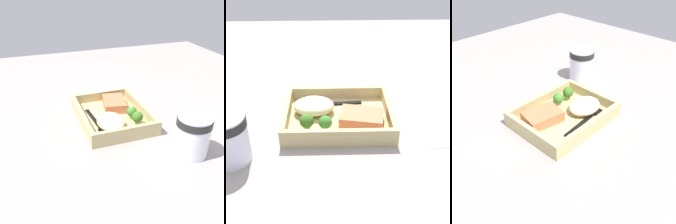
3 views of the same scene
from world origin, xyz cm
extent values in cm
cube|color=gray|center=(0.00, 0.00, -1.00)|extent=(160.00, 160.00, 2.00)
cube|color=tan|center=(0.00, 0.00, 0.60)|extent=(25.64, 19.84, 1.20)
cube|color=tan|center=(0.00, -9.32, 2.73)|extent=(25.64, 1.20, 3.07)
cube|color=tan|center=(0.00, 9.32, 2.73)|extent=(25.64, 1.20, 3.07)
cube|color=tan|center=(-12.22, 0.00, 2.73)|extent=(1.20, 17.44, 3.07)
cube|color=tan|center=(12.22, 0.00, 2.73)|extent=(1.20, 17.44, 3.07)
cube|color=#D97148|center=(-5.46, 2.65, 2.62)|extent=(10.95, 8.54, 2.83)
ellipsoid|color=beige|center=(5.83, -2.41, 3.00)|extent=(9.86, 7.75, 3.61)
cylinder|color=#76A053|center=(7.14, 5.15, 2.07)|extent=(1.22, 1.22, 1.74)
sphere|color=#3C6E22|center=(7.14, 5.15, 3.82)|extent=(3.21, 3.21, 3.21)
cylinder|color=#8AAA63|center=(3.01, 5.18, 1.90)|extent=(1.17, 1.17, 1.39)
sphere|color=#3E802E|center=(3.01, 5.18, 3.44)|extent=(3.07, 3.07, 3.07)
cube|color=black|center=(-0.14, -5.82, 1.42)|extent=(12.45, 2.12, 0.44)
cube|color=black|center=(7.74, -5.17, 1.42)|extent=(3.57, 2.47, 0.44)
cylinder|color=white|center=(22.23, 12.84, 5.24)|extent=(8.17, 8.17, 10.49)
cylinder|color=black|center=(22.23, 12.84, 9.14)|extent=(8.41, 8.41, 1.89)
cube|color=white|center=(-21.39, 3.96, 0.12)|extent=(10.02, 14.75, 0.24)
camera|label=1|loc=(65.81, -23.15, 40.35)|focal=42.00mm
camera|label=2|loc=(1.76, 61.98, 43.80)|focal=50.00mm
camera|label=3|loc=(-42.38, -40.46, 44.11)|focal=42.00mm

